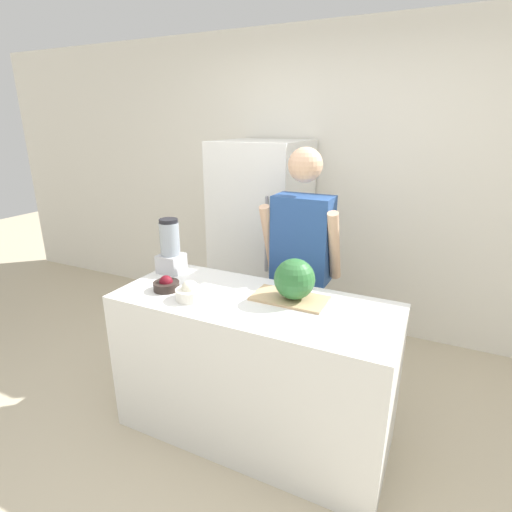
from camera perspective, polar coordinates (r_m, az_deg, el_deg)
ground_plane at (r=2.52m, az=-4.06°, el=-27.96°), size 14.00×14.00×0.00m
wall_back at (r=3.63m, az=11.38°, el=9.88°), size 8.00×0.06×2.60m
counter_island at (r=2.45m, az=-0.35°, el=-15.76°), size 1.59×0.66×0.89m
refrigerator at (r=3.51m, az=0.93°, el=2.31°), size 0.70×0.76×1.69m
person at (r=2.73m, az=6.47°, el=-2.04°), size 0.52×0.27×1.68m
cutting_board at (r=2.25m, az=4.81°, el=-6.03°), size 0.42×0.23×0.01m
watermelon at (r=2.19m, az=5.51°, el=-3.29°), size 0.23×0.23×0.23m
bowl_cherries at (r=2.41m, az=-12.70°, el=-4.02°), size 0.15×0.15×0.09m
bowl_cream at (r=2.26m, az=-9.39°, el=-5.12°), size 0.16×0.16×0.11m
blender at (r=2.65m, az=-12.15°, el=1.10°), size 0.15×0.15×0.36m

